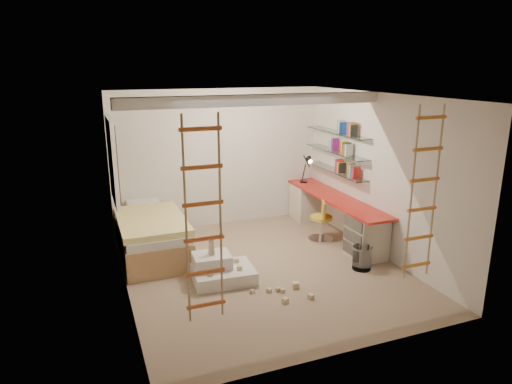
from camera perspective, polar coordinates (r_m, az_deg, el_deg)
name	(u,v)px	position (r m, az deg, el deg)	size (l,w,h in m)	color
floor	(263,270)	(7.05, 0.89, -9.66)	(4.50, 4.50, 0.00)	#9B8164
ceiling_beam	(256,100)	(6.67, 0.00, 11.41)	(4.00, 0.18, 0.16)	white
window_frame	(112,161)	(7.56, -17.52, 3.75)	(0.06, 1.15, 1.35)	white
window_blind	(115,161)	(7.56, -17.22, 3.78)	(0.02, 1.00, 1.20)	#4C2D1E
rope_ladder_left	(203,222)	(4.54, -6.58, -3.69)	(0.41, 0.04, 2.13)	#D04D23
rope_ladder_right	(423,195)	(5.79, 20.19, -0.30)	(0.41, 0.04, 2.13)	orange
waste_bin	(362,258)	(7.18, 13.12, -8.01)	(0.29, 0.29, 0.36)	white
desk	(334,215)	(8.34, 9.67, -2.83)	(0.56, 2.80, 0.75)	red
shelves	(336,152)	(8.37, 9.98, 4.98)	(0.25, 1.80, 0.71)	white
bed	(151,235)	(7.67, -12.97, -5.25)	(1.02, 2.00, 0.69)	#AD7F51
task_lamp	(308,165)	(8.93, 6.49, 3.40)	(0.14, 0.36, 0.57)	black
swivel_chair	(321,226)	(8.12, 8.16, -4.25)	(0.57, 0.57, 0.74)	gold
play_platform	(220,270)	(6.69, -4.52, -9.74)	(0.90, 0.73, 0.38)	silver
toy_blocks	(252,274)	(6.44, -0.48, -10.24)	(1.23, 1.13, 0.65)	#CCB284
books	(336,147)	(8.35, 10.01, 5.54)	(0.14, 0.70, 0.92)	red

